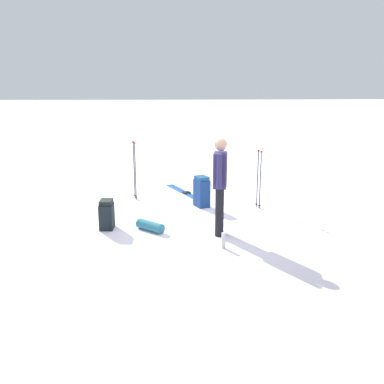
% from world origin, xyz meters
% --- Properties ---
extents(ground_plane, '(80.00, 80.00, 0.00)m').
position_xyz_m(ground_plane, '(0.00, 0.00, 0.00)').
color(ground_plane, white).
extents(skier_standing, '(0.56, 0.27, 1.70)m').
position_xyz_m(skier_standing, '(0.25, 0.47, 0.95)').
color(skier_standing, black).
rests_on(skier_standing, ground_plane).
extents(ski_pair_near, '(1.76, 0.97, 0.05)m').
position_xyz_m(ski_pair_near, '(-2.45, -0.05, 0.01)').
color(ski_pair_near, '#235DA7').
rests_on(ski_pair_near, ground_plane).
extents(backpack_large_dark, '(0.40, 0.36, 0.65)m').
position_xyz_m(backpack_large_dark, '(-1.43, 0.25, 0.32)').
color(backpack_large_dark, navy).
rests_on(backpack_large_dark, ground_plane).
extents(backpack_bright, '(0.33, 0.25, 0.54)m').
position_xyz_m(backpack_bright, '(-0.09, -1.54, 0.26)').
color(backpack_bright, black).
rests_on(backpack_bright, ground_plane).
extents(ski_poles_planted_near, '(0.21, 0.11, 1.30)m').
position_xyz_m(ski_poles_planted_near, '(-2.08, -1.20, 0.72)').
color(ski_poles_planted_near, black).
rests_on(ski_poles_planted_near, ground_plane).
extents(ski_poles_planted_far, '(0.19, 0.11, 1.22)m').
position_xyz_m(ski_poles_planted_far, '(-1.31, 1.43, 0.68)').
color(ski_poles_planted_far, black).
rests_on(ski_poles_planted_far, ground_plane).
extents(sleeping_mat_rolled, '(0.49, 0.54, 0.18)m').
position_xyz_m(sleeping_mat_rolled, '(0.05, -0.75, 0.09)').
color(sleeping_mat_rolled, '#2B6F83').
rests_on(sleeping_mat_rolled, ground_plane).
extents(thermos_bottle, '(0.07, 0.07, 0.26)m').
position_xyz_m(thermos_bottle, '(0.92, 0.48, 0.13)').
color(thermos_bottle, '#BBB3B5').
rests_on(thermos_bottle, ground_plane).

